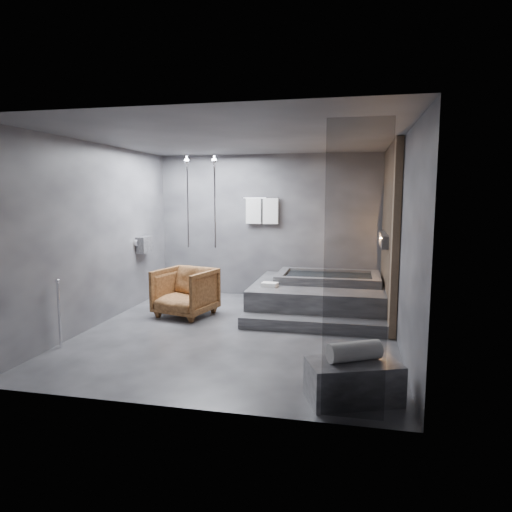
# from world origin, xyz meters

# --- Properties ---
(room) EXTENTS (5.00, 5.04, 2.82)m
(room) POSITION_xyz_m (0.40, 0.24, 1.73)
(room) COLOR #2A2A2D
(room) RESTS_ON ground
(tub_deck) EXTENTS (2.20, 2.00, 0.50)m
(tub_deck) POSITION_xyz_m (1.05, 1.45, 0.25)
(tub_deck) COLOR #2F2F31
(tub_deck) RESTS_ON ground
(tub_step) EXTENTS (2.20, 0.36, 0.18)m
(tub_step) POSITION_xyz_m (1.05, 0.27, 0.09)
(tub_step) COLOR #2F2F31
(tub_step) RESTS_ON ground
(concrete_bench) EXTENTS (1.00, 0.77, 0.40)m
(concrete_bench) POSITION_xyz_m (1.66, -1.99, 0.20)
(concrete_bench) COLOR #353538
(concrete_bench) RESTS_ON ground
(driftwood_chair) EXTENTS (1.05, 1.07, 0.80)m
(driftwood_chair) POSITION_xyz_m (-1.11, 0.70, 0.40)
(driftwood_chair) COLOR #432510
(driftwood_chair) RESTS_ON ground
(rolled_towel) EXTENTS (0.56, 0.43, 0.19)m
(rolled_towel) POSITION_xyz_m (1.66, -1.96, 0.49)
(rolled_towel) COLOR white
(rolled_towel) RESTS_ON concrete_bench
(deck_towel) EXTENTS (0.28, 0.22, 0.07)m
(deck_towel) POSITION_xyz_m (0.28, 0.95, 0.53)
(deck_towel) COLOR white
(deck_towel) RESTS_ON tub_deck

